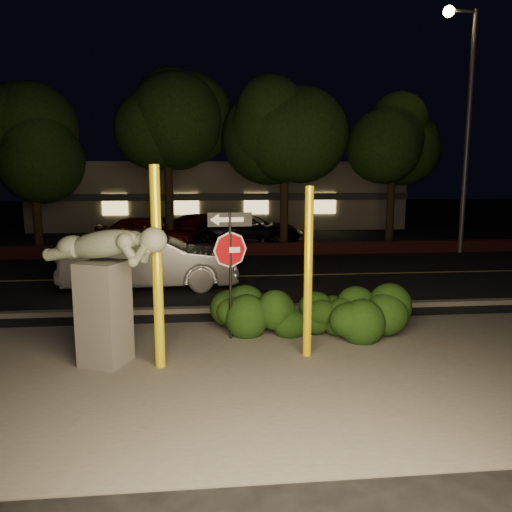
{
  "coord_description": "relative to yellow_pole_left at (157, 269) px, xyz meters",
  "views": [
    {
      "loc": [
        -0.93,
        -8.84,
        3.29
      ],
      "look_at": [
        0.1,
        1.39,
        1.6
      ],
      "focal_mm": 35.0,
      "sensor_mm": 36.0,
      "label": 1
    }
  ],
  "objects": [
    {
      "name": "parked_car_red",
      "position": [
        -1.79,
        14.03,
        -0.97
      ],
      "size": [
        4.44,
        1.87,
        1.5
      ],
      "primitive_type": "imported",
      "rotation": [
        0.0,
        0.0,
        1.55
      ],
      "color": "maroon",
      "rests_on": "ground"
    },
    {
      "name": "road",
      "position": [
        1.75,
        7.54,
        -1.72
      ],
      "size": [
        80.0,
        8.0,
        0.01
      ],
      "primitive_type": "cube",
      "color": "black",
      "rests_on": "ground"
    },
    {
      "name": "ground",
      "position": [
        1.75,
        10.54,
        -1.72
      ],
      "size": [
        90.0,
        90.0,
        0.0
      ],
      "primitive_type": "plane",
      "color": "black",
      "rests_on": "ground"
    },
    {
      "name": "silver_sedan",
      "position": [
        -0.8,
        6.12,
        -0.91
      ],
      "size": [
        5.05,
        1.98,
        1.64
      ],
      "primitive_type": "imported",
      "rotation": [
        0.0,
        0.0,
        1.62
      ],
      "color": "#BBBBC0",
      "rests_on": "ground"
    },
    {
      "name": "sculpture",
      "position": [
        -0.91,
        0.23,
        -0.22
      ],
      "size": [
        2.23,
        1.38,
        2.44
      ],
      "rotation": [
        0.0,
        0.0,
        -0.39
      ],
      "color": "#4C4944",
      "rests_on": "ground"
    },
    {
      "name": "parked_car_dark",
      "position": [
        2.82,
        14.94,
        -1.01
      ],
      "size": [
        5.54,
        3.49,
        1.43
      ],
      "primitive_type": "imported",
      "rotation": [
        0.0,
        0.0,
        1.34
      ],
      "color": "black",
      "rests_on": "ground"
    },
    {
      "name": "yellow_pole_left",
      "position": [
        0.0,
        0.0,
        0.0
      ],
      "size": [
        0.17,
        0.17,
        3.45
      ],
      "primitive_type": "cylinder",
      "color": "yellow",
      "rests_on": "ground"
    },
    {
      "name": "building",
      "position": [
        1.75,
        25.53,
        0.28
      ],
      "size": [
        22.0,
        10.2,
        4.0
      ],
      "color": "slate",
      "rests_on": "ground"
    },
    {
      "name": "parked_car_darkred",
      "position": [
        1.06,
        15.52,
        -1.01
      ],
      "size": [
        5.31,
        3.54,
        1.43
      ],
      "primitive_type": "imported",
      "rotation": [
        0.0,
        0.0,
        1.91
      ],
      "color": "#451007",
      "rests_on": "ground"
    },
    {
      "name": "tree_far_c",
      "position": [
        4.25,
        13.34,
        3.94
      ],
      "size": [
        4.8,
        4.8,
        7.84
      ],
      "color": "black",
      "rests_on": "ground"
    },
    {
      "name": "curb",
      "position": [
        1.75,
        3.44,
        -1.66
      ],
      "size": [
        80.0,
        0.25,
        0.12
      ],
      "primitive_type": "cube",
      "color": "#4C4944",
      "rests_on": "ground"
    },
    {
      "name": "parking_lot",
      "position": [
        1.75,
        17.54,
        -1.72
      ],
      "size": [
        40.0,
        12.0,
        0.01
      ],
      "primitive_type": "cube",
      "color": "black",
      "rests_on": "ground"
    },
    {
      "name": "brick_wall",
      "position": [
        1.75,
        11.84,
        -1.47
      ],
      "size": [
        40.0,
        0.35,
        0.5
      ],
      "primitive_type": "cube",
      "color": "#4B1818",
      "rests_on": "ground"
    },
    {
      "name": "streetlight",
      "position": [
        11.32,
        11.6,
        4.08
      ],
      "size": [
        1.47,
        0.43,
        9.76
      ],
      "rotation": [
        0.0,
        0.0,
        0.08
      ],
      "color": "#49494E",
      "rests_on": "ground"
    },
    {
      "name": "tree_far_a",
      "position": [
        -6.25,
        13.54,
        3.62
      ],
      "size": [
        4.6,
        4.6,
        7.43
      ],
      "color": "black",
      "rests_on": "ground"
    },
    {
      "name": "hedge_right",
      "position": [
        3.38,
        1.59,
        -1.2
      ],
      "size": [
        1.71,
        1.05,
        1.06
      ],
      "primitive_type": "ellipsoid",
      "rotation": [
        0.0,
        0.0,
        -0.12
      ],
      "color": "black",
      "rests_on": "ground"
    },
    {
      "name": "tree_far_d",
      "position": [
        9.25,
        13.84,
        3.69
      ],
      "size": [
        4.4,
        4.4,
        7.42
      ],
      "color": "black",
      "rests_on": "ground"
    },
    {
      "name": "yellow_pole_right",
      "position": [
        2.62,
        0.27,
        -0.18
      ],
      "size": [
        0.15,
        0.15,
        3.09
      ],
      "primitive_type": "cylinder",
      "color": "yellow",
      "rests_on": "ground"
    },
    {
      "name": "tree_far_b",
      "position": [
        -0.75,
        13.74,
        4.33
      ],
      "size": [
        5.2,
        5.2,
        8.41
      ],
      "color": "black",
      "rests_on": "ground"
    },
    {
      "name": "signpost",
      "position": [
        1.28,
        1.37,
        0.09
      ],
      "size": [
        0.87,
        0.09,
        2.56
      ],
      "rotation": [
        0.0,
        0.0,
        0.04
      ],
      "color": "black",
      "rests_on": "ground"
    },
    {
      "name": "hedge_center",
      "position": [
        1.86,
        1.72,
        -1.21
      ],
      "size": [
        2.18,
        1.57,
        1.03
      ],
      "primitive_type": "ellipsoid",
      "rotation": [
        0.0,
        0.0,
        -0.36
      ],
      "color": "black",
      "rests_on": "ground"
    },
    {
      "name": "patio",
      "position": [
        1.75,
        -0.46,
        -1.71
      ],
      "size": [
        14.0,
        6.0,
        0.02
      ],
      "primitive_type": "cube",
      "color": "#4C4944",
      "rests_on": "ground"
    },
    {
      "name": "lane_marking",
      "position": [
        1.75,
        7.54,
        -1.71
      ],
      "size": [
        80.0,
        0.12,
        0.0
      ],
      "primitive_type": "cube",
      "color": "tan",
      "rests_on": "road"
    },
    {
      "name": "hedge_far_right",
      "position": [
        4.08,
        1.12,
        -1.17
      ],
      "size": [
        1.85,
        1.55,
        1.1
      ],
      "primitive_type": "ellipsoid",
      "rotation": [
        0.0,
        0.0,
        -0.42
      ],
      "color": "black",
      "rests_on": "ground"
    }
  ]
}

